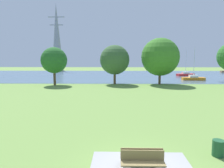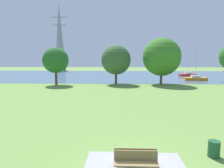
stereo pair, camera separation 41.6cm
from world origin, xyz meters
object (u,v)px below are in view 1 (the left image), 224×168
object	(u,v)px
bench_facing_water	(141,158)
sailboat_orange	(193,78)
sailboat_red	(185,74)
litter_bin	(218,148)
tree_west_near	(54,60)
bench_facing_inland	(143,164)
electricity_pylon	(57,37)
tree_mid_shore	(160,57)
tree_east_near	(115,60)

from	to	relation	value
bench_facing_water	sailboat_orange	world-z (taller)	sailboat_orange
sailboat_orange	sailboat_red	bearing A→B (deg)	80.28
litter_bin	sailboat_orange	bearing A→B (deg)	71.64
sailboat_orange	tree_west_near	size ratio (longest dim) A/B	1.05
bench_facing_inland	electricity_pylon	bearing A→B (deg)	108.40
sailboat_orange	electricity_pylon	world-z (taller)	electricity_pylon
electricity_pylon	bench_facing_inland	bearing A→B (deg)	-71.60
bench_facing_inland	tree_mid_shore	size ratio (longest dim) A/B	0.21
bench_facing_inland	tree_west_near	bearing A→B (deg)	113.16
sailboat_red	tree_west_near	xyz separation A→B (m)	(-29.69, -19.70, 3.93)
sailboat_red	electricity_pylon	size ratio (longest dim) A/B	0.27
tree_mid_shore	bench_facing_water	bearing A→B (deg)	-103.05
tree_west_near	electricity_pylon	size ratio (longest dim) A/B	0.26
sailboat_red	tree_east_near	bearing A→B (deg)	-136.64
sailboat_orange	sailboat_red	world-z (taller)	sailboat_orange
litter_bin	tree_west_near	world-z (taller)	tree_west_near
bench_facing_water	electricity_pylon	distance (m)	78.33
tree_west_near	electricity_pylon	xyz separation A→B (m)	(-12.42, 45.46, 8.51)
bench_facing_water	litter_bin	xyz separation A→B (m)	(3.90, 1.21, -0.07)
litter_bin	sailboat_orange	world-z (taller)	sailboat_orange
sailboat_red	bench_facing_inland	bearing A→B (deg)	-110.03
bench_facing_water	tree_west_near	world-z (taller)	tree_west_near
bench_facing_water	tree_east_near	size ratio (longest dim) A/B	0.25
sailboat_orange	tree_west_near	distance (m)	29.46
bench_facing_inland	litter_bin	bearing A→B (deg)	24.18
litter_bin	tree_west_near	xyz separation A→B (m)	(-16.06, 26.66, 4.00)
bench_facing_water	sailboat_orange	distance (m)	39.90
bench_facing_water	litter_bin	distance (m)	4.09
bench_facing_inland	sailboat_orange	size ratio (longest dim) A/B	0.25
bench_facing_inland	sailboat_orange	bearing A→B (deg)	67.17
bench_facing_inland	tree_east_near	xyz separation A→B (m)	(-1.45, 30.18, 3.99)
bench_facing_inland	tree_west_near	distance (m)	31.15
sailboat_orange	sailboat_red	xyz separation A→B (m)	(1.86, 10.88, -0.00)
sailboat_orange	electricity_pylon	distance (m)	55.83
tree_mid_shore	electricity_pylon	size ratio (longest dim) A/B	0.33
tree_east_near	tree_mid_shore	world-z (taller)	tree_mid_shore
litter_bin	electricity_pylon	bearing A→B (deg)	111.55
tree_west_near	electricity_pylon	world-z (taller)	electricity_pylon
litter_bin	bench_facing_inland	bearing A→B (deg)	-155.82
tree_east_near	electricity_pylon	size ratio (longest dim) A/B	0.28
tree_west_near	tree_east_near	distance (m)	10.85
tree_mid_shore	electricity_pylon	xyz separation A→B (m)	(-31.40, 43.87, 7.91)
bench_facing_water	bench_facing_inland	size ratio (longest dim) A/B	1.00
sailboat_red	tree_east_near	xyz separation A→B (m)	(-18.99, -17.93, 4.00)
litter_bin	tree_east_near	size ratio (longest dim) A/B	0.11
tree_west_near	sailboat_red	bearing A→B (deg)	33.56
bench_facing_inland	sailboat_red	xyz separation A→B (m)	(17.54, 48.11, -0.01)
bench_facing_inland	tree_west_near	size ratio (longest dim) A/B	0.27
bench_facing_inland	tree_east_near	world-z (taller)	tree_east_near
litter_bin	tree_mid_shore	bearing A→B (deg)	84.08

